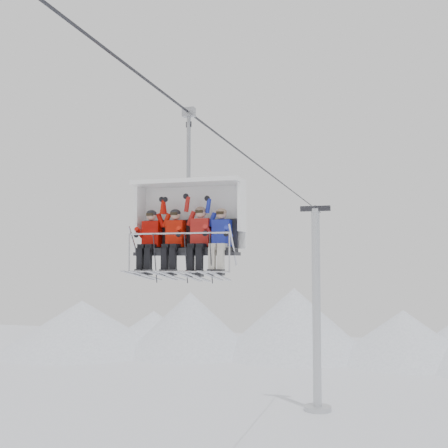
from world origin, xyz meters
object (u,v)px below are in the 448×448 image
(chairlift_carrier, at_px, (190,218))
(skier_center_right, at_px, (200,237))
(lift_tower_right, at_px, (317,322))
(skier_center_left, at_px, (174,238))
(skier_far_left, at_px, (150,239))
(skier_far_right, at_px, (220,238))

(chairlift_carrier, height_order, skier_center_right, chairlift_carrier)
(lift_tower_right, distance_m, skier_center_left, 25.63)
(skier_far_left, height_order, skier_far_right, skier_far_left)
(skier_far_left, relative_size, skier_far_right, 1.00)
(skier_far_left, xyz_separation_m, skier_center_right, (1.26, 0.01, 0.02))
(skier_center_left, xyz_separation_m, skier_center_right, (0.64, 0.00, 0.02))
(skier_far_left, xyz_separation_m, skier_far_right, (1.77, -0.00, -0.00))
(skier_far_left, height_order, skier_center_left, skier_center_left)
(skier_far_right, bearing_deg, skier_center_left, 179.95)
(lift_tower_right, height_order, skier_center_left, lift_tower_right)
(lift_tower_right, xyz_separation_m, chairlift_carrier, (0.00, -24.93, 4.95))
(skier_far_left, bearing_deg, chairlift_carrier, 18.79)
(chairlift_carrier, relative_size, skier_far_right, 2.36)
(chairlift_carrier, relative_size, skier_center_left, 2.36)
(skier_far_right, bearing_deg, skier_center_right, 179.35)
(skier_far_left, distance_m, skier_center_left, 0.62)
(skier_far_left, distance_m, skier_center_right, 1.26)
(skier_center_right, xyz_separation_m, skier_far_right, (0.51, -0.01, -0.02))
(lift_tower_right, distance_m, skier_center_right, 25.63)
(lift_tower_right, height_order, chairlift_carrier, lift_tower_right)
(chairlift_carrier, xyz_separation_m, skier_center_left, (-0.29, -0.31, -0.51))
(skier_center_right, bearing_deg, lift_tower_right, 90.78)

